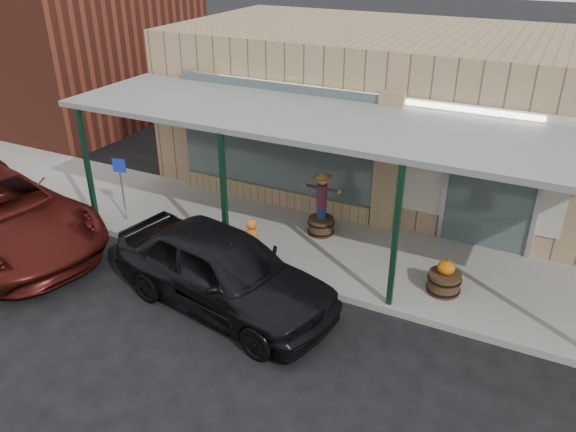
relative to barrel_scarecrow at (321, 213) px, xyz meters
The scene contains 9 objects.
ground 4.19m from the barrel_scarecrow, 83.50° to the right, with size 120.00×120.00×0.00m, color black.
sidewalk 0.91m from the barrel_scarecrow, 47.40° to the right, with size 40.00×3.20×0.15m, color gray.
storefront 4.32m from the barrel_scarecrow, 83.42° to the left, with size 12.00×6.25×4.20m.
awning 2.45m from the barrel_scarecrow, 49.48° to the right, with size 12.00×3.00×3.04m.
block_buildings_near 6.45m from the barrel_scarecrow, 64.08° to the left, with size 61.00×8.00×8.00m.
barrel_scarecrow is the anchor object (origin of this frame).
barrel_pumpkin 3.30m from the barrel_scarecrow, 19.71° to the right, with size 0.78×0.78×0.75m.
handicap_sign 4.79m from the barrel_scarecrow, 161.64° to the right, with size 0.33×0.09×1.59m.
parked_sedan 3.25m from the barrel_scarecrow, 101.12° to the right, with size 4.88×2.67×1.57m.
Camera 1 is at (3.99, -6.51, 6.48)m, focal length 35.00 mm.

